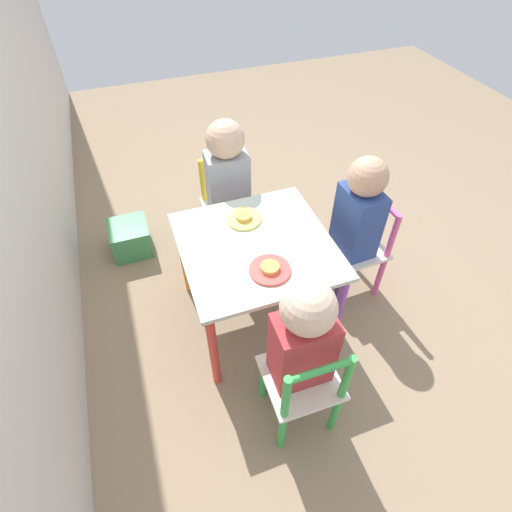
{
  "coord_description": "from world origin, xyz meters",
  "views": [
    {
      "loc": [
        -1.1,
        0.39,
        1.6
      ],
      "look_at": [
        0.0,
        0.0,
        0.41
      ],
      "focal_mm": 28.0,
      "sensor_mm": 36.0,
      "label": 1
    }
  ],
  "objects": [
    {
      "name": "chair_green",
      "position": [
        -0.53,
        0.01,
        0.26
      ],
      "size": [
        0.26,
        0.26,
        0.52
      ],
      "rotation": [
        0.0,
        0.0,
        1.55
      ],
      "color": "silver",
      "rests_on": "ground_plane"
    },
    {
      "name": "plate_left",
      "position": [
        -0.16,
        0.0,
        0.49
      ],
      "size": [
        0.16,
        0.16,
        0.03
      ],
      "color": "#E54C47",
      "rests_on": "kids_table"
    },
    {
      "name": "child_front",
      "position": [
        0.02,
        -0.47,
        0.46
      ],
      "size": [
        0.21,
        0.22,
        0.76
      ],
      "rotation": [
        0.0,
        0.0,
        -3.1
      ],
      "color": "#4C608E",
      "rests_on": "ground_plane"
    },
    {
      "name": "plate_right",
      "position": [
        0.16,
        0.0,
        0.49
      ],
      "size": [
        0.15,
        0.15,
        0.03
      ],
      "color": "#EADB66",
      "rests_on": "kids_table"
    },
    {
      "name": "chair_yellow",
      "position": [
        0.53,
        -0.03,
        0.26
      ],
      "size": [
        0.27,
        0.27,
        0.52
      ],
      "rotation": [
        0.0,
        0.0,
        -1.62
      ],
      "color": "silver",
      "rests_on": "ground_plane"
    },
    {
      "name": "chair_pink",
      "position": [
        0.02,
        -0.53,
        0.26
      ],
      "size": [
        0.27,
        0.27,
        0.52
      ],
      "rotation": [
        0.0,
        0.0,
        -3.1
      ],
      "color": "silver",
      "rests_on": "ground_plane"
    },
    {
      "name": "child_left",
      "position": [
        -0.47,
        0.01,
        0.46
      ],
      "size": [
        0.22,
        0.2,
        0.75
      ],
      "rotation": [
        0.0,
        0.0,
        1.55
      ],
      "color": "#4C608E",
      "rests_on": "ground_plane"
    },
    {
      "name": "child_right",
      "position": [
        0.47,
        -0.02,
        0.48
      ],
      "size": [
        0.23,
        0.21,
        0.78
      ],
      "rotation": [
        0.0,
        0.0,
        -1.62
      ],
      "color": "#38383D",
      "rests_on": "ground_plane"
    },
    {
      "name": "ground_plane",
      "position": [
        0.0,
        0.0,
        0.0
      ],
      "size": [
        6.0,
        6.0,
        0.0
      ],
      "primitive_type": "plane",
      "color": "#8C755B"
    },
    {
      "name": "storage_bin",
      "position": [
        0.66,
        0.51,
        0.09
      ],
      "size": [
        0.22,
        0.21,
        0.17
      ],
      "color": "#3D8E56",
      "rests_on": "ground_plane"
    },
    {
      "name": "kids_table",
      "position": [
        0.0,
        0.0,
        0.41
      ],
      "size": [
        0.61,
        0.61,
        0.48
      ],
      "color": "silver",
      "rests_on": "ground_plane"
    }
  ]
}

